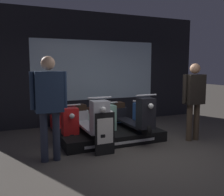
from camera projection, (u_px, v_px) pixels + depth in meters
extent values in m
plane|color=#423D38|center=(153.00, 156.00, 4.64)|extent=(30.00, 30.00, 0.00)
cube|color=black|center=(96.00, 68.00, 7.29)|extent=(6.73, 0.08, 3.20)
cube|color=silver|center=(97.00, 70.00, 7.26)|extent=(3.70, 0.01, 1.70)
cube|color=black|center=(110.00, 135.00, 5.64)|extent=(2.26, 1.18, 0.23)
cube|color=silver|center=(122.00, 143.00, 5.11)|extent=(1.58, 0.01, 0.06)
cylinder|color=black|center=(100.00, 134.00, 4.77)|extent=(0.09, 0.30, 0.30)
cylinder|color=black|center=(80.00, 120.00, 6.05)|extent=(0.09, 0.30, 0.30)
cube|color=#BCBCC1|center=(89.00, 127.00, 5.41)|extent=(0.31, 1.32, 0.05)
cube|color=#BCBCC1|center=(100.00, 117.00, 4.75)|extent=(0.33, 0.27, 0.63)
cube|color=#BCBCC1|center=(80.00, 117.00, 6.02)|extent=(0.34, 0.31, 0.34)
cube|color=black|center=(80.00, 107.00, 5.99)|extent=(0.25, 0.28, 0.13)
cylinder|color=silver|center=(100.00, 98.00, 4.69)|extent=(0.47, 0.03, 0.03)
sphere|color=white|center=(103.00, 110.00, 4.55)|extent=(0.11, 0.11, 0.11)
cylinder|color=black|center=(146.00, 129.00, 5.17)|extent=(0.09, 0.30, 0.30)
cylinder|color=black|center=(118.00, 116.00, 6.45)|extent=(0.09, 0.30, 0.30)
cube|color=black|center=(130.00, 122.00, 5.81)|extent=(0.31, 1.32, 0.05)
cube|color=black|center=(146.00, 113.00, 5.15)|extent=(0.33, 0.27, 0.63)
cube|color=black|center=(118.00, 114.00, 6.42)|extent=(0.34, 0.31, 0.34)
cube|color=black|center=(118.00, 105.00, 6.39)|extent=(0.25, 0.28, 0.13)
cylinder|color=silver|center=(146.00, 95.00, 5.09)|extent=(0.47, 0.03, 0.03)
sphere|color=white|center=(151.00, 106.00, 4.95)|extent=(0.11, 0.11, 0.11)
cylinder|color=black|center=(70.00, 138.00, 5.32)|extent=(0.09, 0.30, 0.30)
cylinder|color=black|center=(58.00, 124.00, 6.60)|extent=(0.09, 0.30, 0.30)
cube|color=red|center=(63.00, 131.00, 5.96)|extent=(0.31, 1.32, 0.05)
cube|color=red|center=(70.00, 123.00, 5.30)|extent=(0.33, 0.27, 0.63)
cube|color=red|center=(58.00, 121.00, 6.57)|extent=(0.34, 0.31, 0.34)
cube|color=black|center=(57.00, 112.00, 6.54)|extent=(0.25, 0.28, 0.13)
cylinder|color=silver|center=(70.00, 105.00, 5.24)|extent=(0.47, 0.03, 0.03)
sphere|color=white|center=(72.00, 116.00, 5.10)|extent=(0.11, 0.11, 0.11)
cylinder|color=black|center=(108.00, 134.00, 5.66)|extent=(0.09, 0.30, 0.30)
cylinder|color=black|center=(89.00, 121.00, 6.94)|extent=(0.09, 0.30, 0.30)
cube|color=#8EC6AD|center=(97.00, 127.00, 6.30)|extent=(0.31, 1.32, 0.05)
cube|color=#8EC6AD|center=(108.00, 119.00, 5.64)|extent=(0.33, 0.27, 0.63)
cube|color=#8EC6AD|center=(89.00, 118.00, 6.91)|extent=(0.34, 0.31, 0.34)
cube|color=black|center=(89.00, 110.00, 6.88)|extent=(0.25, 0.28, 0.13)
cylinder|color=silver|center=(108.00, 103.00, 5.58)|extent=(0.47, 0.03, 0.03)
sphere|color=white|center=(111.00, 113.00, 5.44)|extent=(0.11, 0.11, 0.11)
cylinder|color=black|center=(141.00, 130.00, 6.00)|extent=(0.09, 0.30, 0.30)
cylinder|color=black|center=(117.00, 118.00, 7.29)|extent=(0.09, 0.30, 0.30)
cube|color=#386BBC|center=(128.00, 124.00, 6.64)|extent=(0.31, 1.32, 0.05)
cube|color=#386BBC|center=(141.00, 116.00, 5.98)|extent=(0.33, 0.27, 0.63)
cube|color=#386BBC|center=(117.00, 116.00, 7.26)|extent=(0.34, 0.31, 0.34)
cube|color=black|center=(118.00, 108.00, 7.22)|extent=(0.25, 0.28, 0.13)
cylinder|color=silver|center=(142.00, 101.00, 5.92)|extent=(0.47, 0.03, 0.03)
sphere|color=white|center=(145.00, 110.00, 5.78)|extent=(0.11, 0.11, 0.11)
cylinder|color=#232838|center=(44.00, 137.00, 4.33)|extent=(0.13, 0.13, 0.88)
cylinder|color=#232838|center=(56.00, 136.00, 4.41)|extent=(0.13, 0.13, 0.88)
cube|color=#1E2D47|center=(49.00, 92.00, 4.27)|extent=(0.47, 0.26, 0.70)
cylinder|color=#1E2D47|center=(32.00, 91.00, 4.16)|extent=(0.08, 0.08, 0.64)
cylinder|color=#1E2D47|center=(65.00, 90.00, 4.38)|extent=(0.08, 0.08, 0.64)
sphere|color=tan|center=(48.00, 63.00, 4.21)|extent=(0.24, 0.24, 0.24)
cylinder|color=#473828|center=(189.00, 123.00, 5.58)|extent=(0.13, 0.13, 0.83)
cylinder|color=#473828|center=(196.00, 122.00, 5.66)|extent=(0.13, 0.13, 0.83)
cube|color=black|center=(194.00, 89.00, 5.53)|extent=(0.44, 0.25, 0.66)
cylinder|color=black|center=(185.00, 89.00, 5.42)|extent=(0.08, 0.08, 0.60)
cylinder|color=black|center=(203.00, 88.00, 5.63)|extent=(0.08, 0.08, 0.60)
sphere|color=#A87A5B|center=(195.00, 69.00, 5.47)|extent=(0.22, 0.22, 0.22)
cube|color=black|center=(105.00, 134.00, 4.67)|extent=(0.39, 0.04, 0.81)
cube|color=white|center=(105.00, 131.00, 4.65)|extent=(0.32, 0.01, 0.49)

